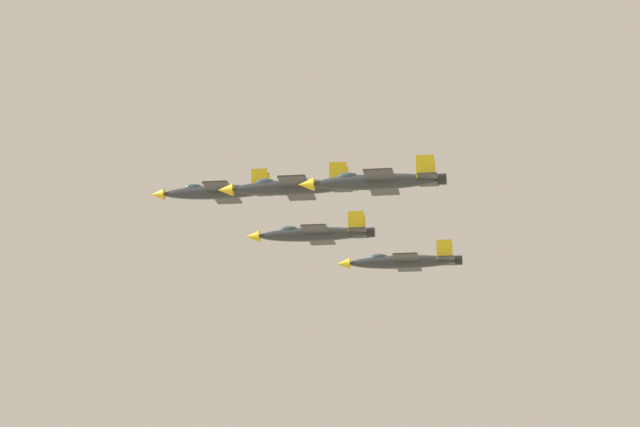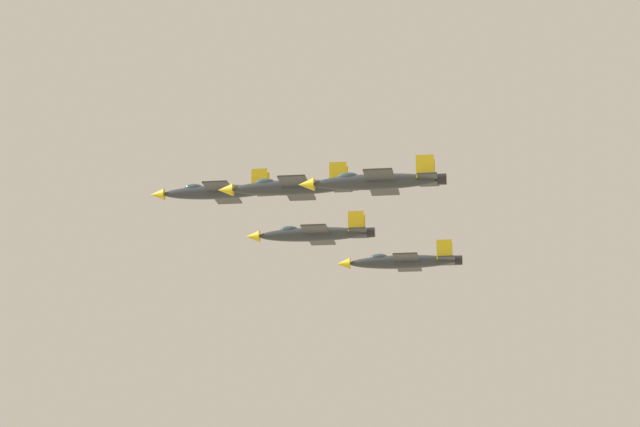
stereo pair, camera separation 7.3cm
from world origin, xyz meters
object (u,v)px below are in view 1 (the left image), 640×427
at_px(jet_lead, 217,192).
at_px(jet_left_wingman, 291,187).
at_px(jet_right_outer, 402,261).
at_px(jet_left_outer, 375,181).
at_px(jet_right_wingman, 313,234).

relative_size(jet_lead, jet_left_wingman, 0.98).
height_order(jet_lead, jet_right_outer, jet_lead).
height_order(jet_lead, jet_left_outer, jet_lead).
xyz_separation_m(jet_left_outer, jet_right_outer, (28.06, -31.69, -0.36)).
relative_size(jet_lead, jet_right_outer, 0.97).
bearing_deg(jet_right_outer, jet_lead, 40.05).
relative_size(jet_left_wingman, jet_left_outer, 1.01).
distance_m(jet_lead, jet_right_wingman, 16.82).
relative_size(jet_lead, jet_right_wingman, 0.97).
bearing_deg(jet_right_outer, jet_right_wingman, 40.05).
bearing_deg(jet_left_outer, jet_right_outer, -89.86).
xyz_separation_m(jet_left_wingman, jet_right_wingman, (14.03, -15.85, -1.08)).
height_order(jet_left_wingman, jet_right_wingman, jet_left_wingman).
xyz_separation_m(jet_right_wingman, jet_left_outer, (-30.36, 15.52, -1.74)).
relative_size(jet_lead, jet_left_outer, 0.99).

